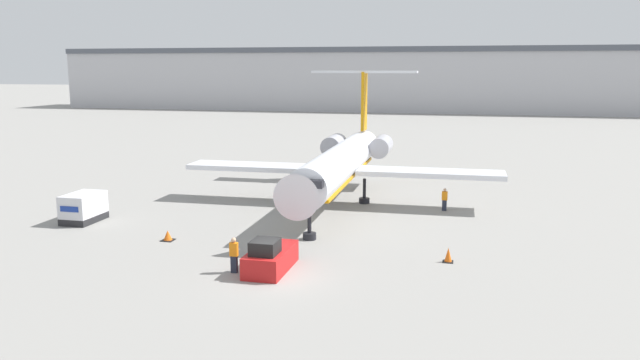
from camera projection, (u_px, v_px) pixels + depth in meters
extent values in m
plane|color=gray|center=(274.00, 278.00, 30.30)|extent=(600.00, 600.00, 0.00)
cube|color=#B2B2B7|center=(432.00, 82.00, 143.88)|extent=(180.00, 16.00, 13.43)
cube|color=#4C515B|center=(433.00, 50.00, 142.58)|extent=(180.00, 16.80, 1.20)
cylinder|color=silver|center=(339.00, 164.00, 45.21)|extent=(2.92, 20.18, 2.58)
cone|color=silver|center=(301.00, 194.00, 34.55)|extent=(2.61, 2.11, 2.58)
cube|color=black|center=(304.00, 183.00, 35.26)|extent=(2.20, 0.74, 0.44)
cone|color=silver|center=(363.00, 145.00, 56.24)|extent=(2.37, 2.87, 2.32)
cube|color=orange|center=(339.00, 175.00, 45.36)|extent=(2.63, 18.16, 0.20)
cube|color=silver|center=(430.00, 173.00, 44.88)|extent=(10.56, 3.01, 0.36)
cube|color=silver|center=(257.00, 167.00, 47.69)|extent=(10.56, 3.01, 0.36)
cylinder|color=#ADADB7|center=(381.00, 146.00, 52.84)|extent=(1.74, 3.60, 1.68)
cylinder|color=#ADADB7|center=(334.00, 145.00, 53.71)|extent=(1.74, 3.60, 1.68)
cube|color=orange|center=(364.00, 101.00, 56.09)|extent=(0.28, 2.20, 5.22)
cube|color=silver|center=(365.00, 72.00, 55.63)|extent=(9.43, 1.96, 0.20)
cylinder|color=black|center=(309.00, 224.00, 36.90)|extent=(0.24, 0.24, 1.88)
cylinder|color=black|center=(309.00, 236.00, 37.03)|extent=(0.80, 0.80, 0.40)
cylinder|color=black|center=(321.00, 189.00, 47.51)|extent=(0.24, 0.24, 1.88)
cylinder|color=black|center=(321.00, 199.00, 47.64)|extent=(0.80, 0.80, 0.40)
cylinder|color=black|center=(364.00, 191.00, 46.79)|extent=(0.24, 0.24, 1.88)
cylinder|color=black|center=(364.00, 201.00, 46.92)|extent=(0.80, 0.80, 0.40)
cube|color=#B21919|center=(271.00, 259.00, 31.41)|extent=(1.82, 3.95, 1.09)
cube|color=black|center=(265.00, 247.00, 30.41)|extent=(1.27, 1.42, 0.70)
cube|color=black|center=(282.00, 252.00, 33.25)|extent=(1.64, 0.30, 0.66)
cube|color=#232326|center=(84.00, 218.00, 41.29)|extent=(1.86, 2.95, 0.45)
cube|color=silver|center=(83.00, 204.00, 41.12)|extent=(1.86, 2.95, 1.45)
cube|color=navy|center=(69.00, 209.00, 39.69)|extent=(1.30, 0.04, 0.36)
cube|color=#232838|center=(234.00, 264.00, 31.00)|extent=(0.32, 0.20, 0.86)
cube|color=orange|center=(234.00, 249.00, 30.86)|extent=(0.40, 0.24, 0.68)
sphere|color=tan|center=(234.00, 240.00, 30.78)|extent=(0.25, 0.25, 0.25)
cube|color=#232838|center=(444.00, 205.00, 44.44)|extent=(0.32, 0.20, 0.78)
cube|color=orange|center=(445.00, 196.00, 44.31)|extent=(0.40, 0.24, 0.62)
sphere|color=tan|center=(445.00, 190.00, 44.24)|extent=(0.23, 0.23, 0.23)
cube|color=black|center=(168.00, 240.00, 36.83)|extent=(0.71, 0.71, 0.04)
cone|color=orange|center=(168.00, 235.00, 36.78)|extent=(0.51, 0.51, 0.57)
cube|color=black|center=(448.00, 262.00, 32.76)|extent=(0.54, 0.54, 0.04)
cone|color=orange|center=(448.00, 254.00, 32.69)|extent=(0.39, 0.39, 0.74)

